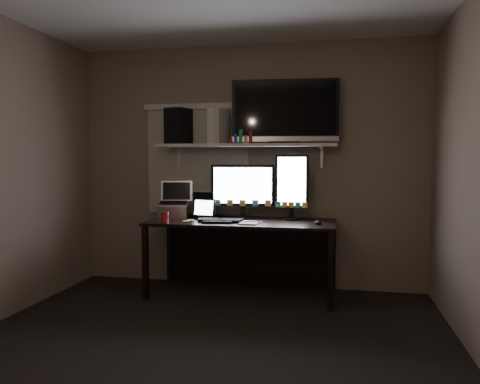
% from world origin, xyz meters
% --- Properties ---
extents(floor, '(3.60, 3.60, 0.00)m').
position_xyz_m(floor, '(0.00, 0.00, 0.00)').
color(floor, black).
rests_on(floor, ground).
extents(back_wall, '(3.60, 0.00, 3.60)m').
position_xyz_m(back_wall, '(0.00, 1.80, 1.25)').
color(back_wall, '#7A6657').
rests_on(back_wall, floor).
extents(window_blinds, '(1.10, 0.02, 1.10)m').
position_xyz_m(window_blinds, '(-0.55, 1.79, 1.30)').
color(window_blinds, beige).
rests_on(window_blinds, back_wall).
extents(desk, '(1.80, 0.75, 0.73)m').
position_xyz_m(desk, '(0.00, 1.55, 0.55)').
color(desk, black).
rests_on(desk, floor).
extents(wall_shelf, '(1.80, 0.35, 0.03)m').
position_xyz_m(wall_shelf, '(0.00, 1.62, 1.46)').
color(wall_shelf, beige).
rests_on(wall_shelf, back_wall).
extents(monitor_landscape, '(0.64, 0.13, 0.56)m').
position_xyz_m(monitor_landscape, '(-0.02, 1.59, 1.01)').
color(monitor_landscape, black).
rests_on(monitor_landscape, desk).
extents(monitor_portrait, '(0.33, 0.08, 0.65)m').
position_xyz_m(monitor_portrait, '(0.47, 1.59, 1.06)').
color(monitor_portrait, black).
rests_on(monitor_portrait, desk).
extents(keyboard, '(0.44, 0.20, 0.03)m').
position_xyz_m(keyboard, '(-0.19, 1.31, 0.74)').
color(keyboard, black).
rests_on(keyboard, desk).
extents(mouse, '(0.09, 0.11, 0.04)m').
position_xyz_m(mouse, '(0.74, 1.31, 0.75)').
color(mouse, black).
rests_on(mouse, desk).
extents(notepad, '(0.18, 0.24, 0.01)m').
position_xyz_m(notepad, '(0.12, 1.24, 0.74)').
color(notepad, beige).
rests_on(notepad, desk).
extents(tablet, '(0.24, 0.13, 0.20)m').
position_xyz_m(tablet, '(-0.39, 1.47, 0.83)').
color(tablet, black).
rests_on(tablet, desk).
extents(file_sorter, '(0.23, 0.13, 0.27)m').
position_xyz_m(file_sorter, '(-0.45, 1.69, 0.87)').
color(file_sorter, black).
rests_on(file_sorter, desk).
extents(laptop, '(0.37, 0.33, 0.36)m').
position_xyz_m(laptop, '(-0.73, 1.52, 0.91)').
color(laptop, silver).
rests_on(laptop, desk).
extents(cup, '(0.08, 0.08, 0.11)m').
position_xyz_m(cup, '(-0.68, 1.14, 0.78)').
color(cup, maroon).
rests_on(cup, desk).
extents(sticky_notes, '(0.30, 0.24, 0.00)m').
position_xyz_m(sticky_notes, '(-0.41, 1.32, 0.73)').
color(sticky_notes, yellow).
rests_on(sticky_notes, desk).
extents(tv, '(1.06, 0.27, 0.63)m').
position_xyz_m(tv, '(0.39, 1.65, 1.79)').
color(tv, black).
rests_on(tv, wall_shelf).
extents(game_console, '(0.18, 0.30, 0.34)m').
position_xyz_m(game_console, '(-0.27, 1.61, 1.65)').
color(game_console, '#BCB7AA').
rests_on(game_console, wall_shelf).
extents(speaker, '(0.25, 0.29, 0.37)m').
position_xyz_m(speaker, '(-0.71, 1.65, 1.66)').
color(speaker, black).
rests_on(speaker, wall_shelf).
extents(bottles, '(0.23, 0.09, 0.14)m').
position_xyz_m(bottles, '(-0.04, 1.59, 1.55)').
color(bottles, '#A50F0C').
rests_on(bottles, wall_shelf).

